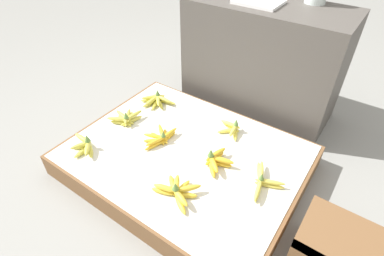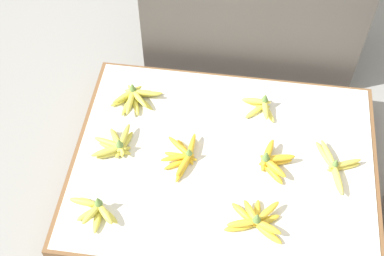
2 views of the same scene
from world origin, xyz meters
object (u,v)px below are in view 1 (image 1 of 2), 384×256
object	(u,v)px
banana_bunch_front_midright	(177,191)
banana_bunch_middle_left	(126,119)
banana_bunch_middle_midleft	(161,138)
foam_tray_white	(259,2)
banana_bunch_middle_right	(263,181)
banana_bunch_middle_midright	(216,160)
wooden_crate	(339,256)
banana_bunch_back_left	(157,100)
banana_bunch_back_midright	(232,128)
banana_bunch_front_left	(85,146)

from	to	relation	value
banana_bunch_front_midright	banana_bunch_middle_left	xyz separation A→B (m)	(-0.60, 0.27, -0.00)
banana_bunch_middle_midleft	foam_tray_white	bearing A→B (deg)	78.63
banana_bunch_middle_left	banana_bunch_middle_right	bearing A→B (deg)	1.44
banana_bunch_middle_midleft	banana_bunch_middle_midright	world-z (taller)	banana_bunch_middle_midright
banana_bunch_front_midright	foam_tray_white	bearing A→B (deg)	98.58
banana_bunch_front_midright	banana_bunch_middle_right	distance (m)	0.42
banana_bunch_middle_left	wooden_crate	bearing A→B (deg)	-5.51
wooden_crate	banana_bunch_back_left	bearing A→B (deg)	163.08
banana_bunch_middle_midleft	banana_bunch_back_midright	xyz separation A→B (m)	(0.30, 0.31, 0.00)
banana_bunch_middle_right	banana_bunch_back_midright	distance (m)	0.42
banana_bunch_middle_midright	banana_bunch_back_left	bearing A→B (deg)	157.29
banana_bunch_back_midright	banana_bunch_middle_right	bearing A→B (deg)	-40.00
wooden_crate	banana_bunch_back_midright	world-z (taller)	wooden_crate
banana_bunch_middle_right	wooden_crate	bearing A→B (deg)	-19.97
banana_bunch_middle_midleft	foam_tray_white	distance (m)	0.99
banana_bunch_front_midright	wooden_crate	bearing A→B (deg)	11.00
banana_bunch_front_midright	banana_bunch_middle_midright	bearing A→B (deg)	80.34
banana_bunch_middle_midleft	banana_bunch_back_midright	size ratio (longest dim) A/B	1.47
banana_bunch_front_left	banana_bunch_back_left	xyz separation A→B (m)	(0.04, 0.58, -0.00)
banana_bunch_middle_midright	foam_tray_white	world-z (taller)	foam_tray_white
banana_bunch_middle_midleft	banana_bunch_middle_midright	distance (m)	0.36
banana_bunch_back_left	foam_tray_white	distance (m)	0.88
foam_tray_white	banana_bunch_front_midright	bearing A→B (deg)	-81.42
banana_bunch_front_left	banana_bunch_middle_left	size ratio (longest dim) A/B	1.07
banana_bunch_front_midright	banana_bunch_middle_midleft	world-z (taller)	banana_bunch_front_midright
banana_bunch_middle_midleft	banana_bunch_middle_right	distance (m)	0.62
banana_bunch_front_left	foam_tray_white	distance (m)	1.31
banana_bunch_front_left	banana_bunch_middle_midleft	distance (m)	0.42
banana_bunch_middle_left	banana_bunch_front_midright	bearing A→B (deg)	-24.04
banana_bunch_back_left	foam_tray_white	world-z (taller)	foam_tray_white
banana_bunch_back_left	banana_bunch_front_midright	bearing A→B (deg)	-42.83
banana_bunch_middle_midright	foam_tray_white	size ratio (longest dim) A/B	0.76
banana_bunch_middle_left	banana_bunch_middle_midright	size ratio (longest dim) A/B	0.94
wooden_crate	banana_bunch_middle_right	bearing A→B (deg)	160.03
banana_bunch_front_midright	banana_bunch_middle_right	xyz separation A→B (m)	(0.31, 0.29, -0.00)
banana_bunch_middle_midleft	banana_bunch_middle_midright	bearing A→B (deg)	2.91
banana_bunch_front_midright	banana_bunch_back_left	size ratio (longest dim) A/B	1.00
banana_bunch_middle_left	banana_bunch_middle_midright	xyz separation A→B (m)	(0.65, 0.01, 0.00)
banana_bunch_front_left	banana_bunch_back_left	bearing A→B (deg)	86.46
banana_bunch_middle_right	foam_tray_white	bearing A→B (deg)	121.87
foam_tray_white	banana_bunch_middle_right	bearing A→B (deg)	-58.13
wooden_crate	banana_bunch_middle_midleft	xyz separation A→B (m)	(-1.04, 0.12, 0.04)
wooden_crate	banana_bunch_back_left	distance (m)	1.36
banana_bunch_front_left	banana_bunch_back_left	world-z (taller)	banana_bunch_front_left
banana_bunch_middle_left	banana_bunch_middle_midright	bearing A→B (deg)	0.58
banana_bunch_front_left	banana_bunch_middle_midright	distance (m)	0.73
wooden_crate	banana_bunch_middle_midleft	world-z (taller)	wooden_crate
banana_bunch_back_left	foam_tray_white	bearing A→B (deg)	50.05
wooden_crate	banana_bunch_middle_right	xyz separation A→B (m)	(-0.41, 0.15, 0.04)
banana_bunch_back_midright	banana_bunch_back_left	bearing A→B (deg)	-177.32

